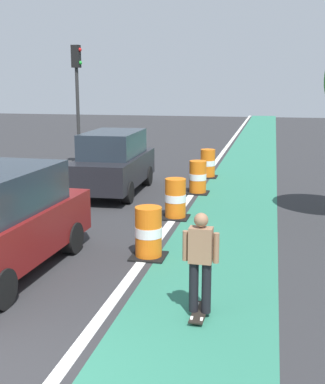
# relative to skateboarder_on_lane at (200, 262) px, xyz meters

# --- Properties ---
(bike_lane_strip) EXTENTS (2.50, 80.00, 0.01)m
(bike_lane_strip) POSITION_rel_skateboarder_on_lane_xyz_m (-0.02, 9.61, -0.91)
(bike_lane_strip) COLOR #2D755B
(bike_lane_strip) RESTS_ON ground
(lane_divider_stripe) EXTENTS (0.20, 80.00, 0.01)m
(lane_divider_stripe) POSITION_rel_skateboarder_on_lane_xyz_m (-1.52, 9.61, -0.91)
(lane_divider_stripe) COLOR silver
(lane_divider_stripe) RESTS_ON ground
(skateboarder_on_lane) EXTENTS (0.57, 0.81, 1.69)m
(skateboarder_on_lane) POSITION_rel_skateboarder_on_lane_xyz_m (0.00, 0.00, 0.00)
(skateboarder_on_lane) COLOR black
(skateboarder_on_lane) RESTS_ON ground
(parked_suv_second) EXTENTS (2.03, 4.65, 2.04)m
(parked_suv_second) POSITION_rel_skateboarder_on_lane_xyz_m (-4.11, 8.54, 0.12)
(parked_suv_second) COLOR black
(parked_suv_second) RESTS_ON ground
(traffic_barrel_front) EXTENTS (0.73, 0.73, 1.09)m
(traffic_barrel_front) POSITION_rel_skateboarder_on_lane_xyz_m (-1.45, 2.53, -0.38)
(traffic_barrel_front) COLOR orange
(traffic_barrel_front) RESTS_ON ground
(traffic_barrel_mid) EXTENTS (0.73, 0.73, 1.09)m
(traffic_barrel_mid) POSITION_rel_skateboarder_on_lane_xyz_m (-1.49, 5.76, -0.38)
(traffic_barrel_mid) COLOR orange
(traffic_barrel_mid) RESTS_ON ground
(traffic_barrel_back) EXTENTS (0.73, 0.73, 1.09)m
(traffic_barrel_back) POSITION_rel_skateboarder_on_lane_xyz_m (-1.36, 9.02, -0.38)
(traffic_barrel_back) COLOR orange
(traffic_barrel_back) RESTS_ON ground
(traffic_barrel_far) EXTENTS (0.73, 0.73, 1.09)m
(traffic_barrel_far) POSITION_rel_skateboarder_on_lane_xyz_m (-1.40, 11.99, -0.38)
(traffic_barrel_far) COLOR orange
(traffic_barrel_far) RESTS_ON ground
(traffic_light_corner) EXTENTS (0.41, 0.32, 5.10)m
(traffic_light_corner) POSITION_rel_skateboarder_on_lane_xyz_m (-7.01, 12.90, 2.59)
(traffic_light_corner) COLOR #2D2D2D
(traffic_light_corner) RESTS_ON ground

